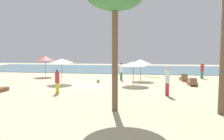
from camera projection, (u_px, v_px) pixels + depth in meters
ground_plane at (88, 85)px, 18.61m from camera, size 60.00×60.00×0.00m
ocean_water at (116, 69)px, 35.32m from camera, size 48.00×16.00×0.06m
umbrella_0 at (45, 58)px, 24.28m from camera, size 1.98×1.98×2.33m
umbrella_1 at (141, 62)px, 20.99m from camera, size 2.03×2.03×2.09m
umbrella_2 at (133, 64)px, 18.26m from camera, size 2.18×2.18×2.01m
umbrella_3 at (62, 61)px, 19.23m from camera, size 2.15×2.15×2.22m
lounger_0 at (184, 79)px, 21.08m from camera, size 0.71×1.67×0.75m
lounger_3 at (192, 83)px, 18.36m from camera, size 0.65×1.72×0.68m
person_0 at (167, 80)px, 14.01m from camera, size 0.39×0.39×1.92m
person_1 at (202, 70)px, 22.73m from camera, size 0.45×0.45×1.75m
person_2 at (57, 81)px, 14.87m from camera, size 0.43×0.43×1.66m
person_3 at (121, 71)px, 21.62m from camera, size 0.42×0.42×1.80m
dog at (98, 81)px, 20.04m from camera, size 0.26×0.62×0.30m
surfboard at (152, 77)px, 24.03m from camera, size 2.06×1.62×0.07m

